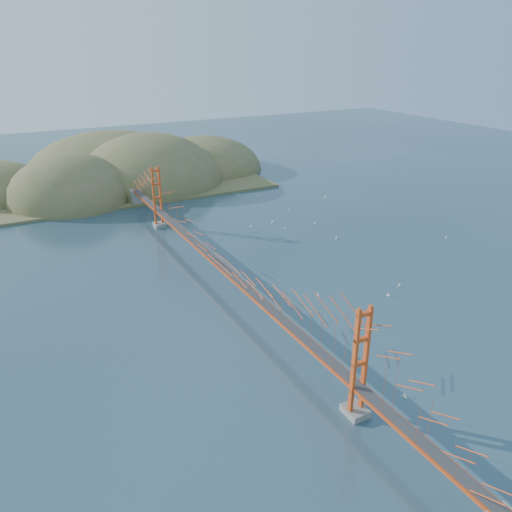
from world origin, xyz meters
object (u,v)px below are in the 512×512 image
sailboat_2 (399,285)px  sailboat_1 (285,228)px  bridge (223,243)px  sailboat_0 (318,294)px

sailboat_2 → sailboat_1: bearing=94.3°
bridge → sailboat_0: (10.81, -8.22, -6.87)m
sailboat_1 → sailboat_2: sailboat_1 is taller
bridge → sailboat_2: size_ratio=160.64×
sailboat_0 → sailboat_2: (12.13, -3.31, 0.00)m
sailboat_1 → sailboat_0: size_ratio=1.15×
sailboat_1 → sailboat_0: 27.38m
sailboat_1 → sailboat_2: bearing=-85.7°
sailboat_0 → bridge: bearing=142.7°
bridge → sailboat_0: size_ratio=163.98×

